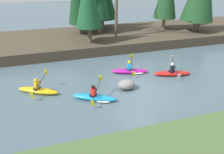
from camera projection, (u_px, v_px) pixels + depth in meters
ground_plane at (141, 92)px, 13.96m from camera, size 90.00×90.00×0.00m
riverbank_far at (101, 38)px, 22.91m from camera, size 44.00×8.08×0.92m
bare_tree_mid_downstream at (117, 0)px, 20.27m from camera, size 4.10×4.05×7.49m
bare_tree_downstream at (202, 7)px, 22.84m from camera, size 2.98×2.94×5.35m
kayaker_lead at (172, 73)px, 15.98m from camera, size 2.78×2.05×1.20m
kayaker_middle at (131, 71)px, 16.33m from camera, size 2.77×2.04×1.20m
kayaker_trailing at (96, 97)px, 13.00m from camera, size 2.67×1.93×1.20m
kayaker_far_back at (38, 90)px, 13.73m from camera, size 2.65×1.95×1.20m
boulder_midstream at (126, 85)px, 14.15m from camera, size 1.12×0.87×0.63m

